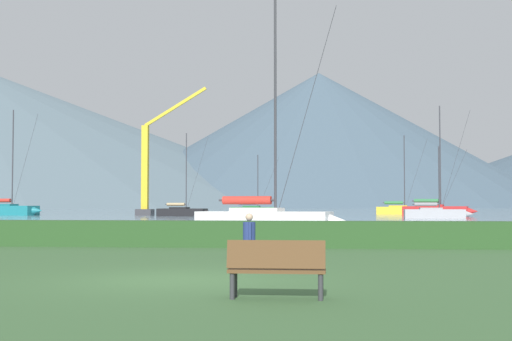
{
  "coord_description": "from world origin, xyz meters",
  "views": [
    {
      "loc": [
        3.06,
        -14.33,
        1.54
      ],
      "look_at": [
        -4.77,
        61.42,
        4.99
      ],
      "focal_mm": 50.76,
      "sensor_mm": 36.0,
      "label": 1
    }
  ],
  "objects_px": {
    "sailboat_slip_7": "(401,210)",
    "sailboat_slip_11": "(266,219)",
    "sailboat_slip_8": "(183,211)",
    "sailboat_slip_5": "(8,209)",
    "sailboat_slip_12": "(435,213)",
    "park_bench_near_path": "(276,266)",
    "person_seated_viewer": "(249,233)",
    "dock_crane": "(148,174)",
    "sailboat_slip_10": "(255,210)",
    "sailboat_slip_1": "(436,210)"
  },
  "relations": [
    {
      "from": "park_bench_near_path",
      "to": "dock_crane",
      "type": "bearing_deg",
      "value": 106.17
    },
    {
      "from": "sailboat_slip_7",
      "to": "sailboat_slip_12",
      "type": "xyz_separation_m",
      "value": [
        0.73,
        -27.14,
        -0.09
      ]
    },
    {
      "from": "sailboat_slip_8",
      "to": "sailboat_slip_1",
      "type": "bearing_deg",
      "value": 15.33
    },
    {
      "from": "park_bench_near_path",
      "to": "sailboat_slip_8",
      "type": "bearing_deg",
      "value": 103.14
    },
    {
      "from": "sailboat_slip_7",
      "to": "person_seated_viewer",
      "type": "bearing_deg",
      "value": -95.23
    },
    {
      "from": "dock_crane",
      "to": "park_bench_near_path",
      "type": "bearing_deg",
      "value": -74.13
    },
    {
      "from": "sailboat_slip_8",
      "to": "sailboat_slip_11",
      "type": "height_order",
      "value": "sailboat_slip_11"
    },
    {
      "from": "sailboat_slip_1",
      "to": "sailboat_slip_11",
      "type": "xyz_separation_m",
      "value": [
        -15.86,
        -49.79,
        -0.05
      ]
    },
    {
      "from": "park_bench_near_path",
      "to": "sailboat_slip_12",
      "type": "bearing_deg",
      "value": 80.04
    },
    {
      "from": "sailboat_slip_7",
      "to": "park_bench_near_path",
      "type": "distance_m",
      "value": 89.91
    },
    {
      "from": "sailboat_slip_8",
      "to": "dock_crane",
      "type": "relative_size",
      "value": 0.61
    },
    {
      "from": "sailboat_slip_5",
      "to": "park_bench_near_path",
      "type": "distance_m",
      "value": 86.09
    },
    {
      "from": "park_bench_near_path",
      "to": "dock_crane",
      "type": "height_order",
      "value": "dock_crane"
    },
    {
      "from": "sailboat_slip_7",
      "to": "person_seated_viewer",
      "type": "distance_m",
      "value": 81.12
    },
    {
      "from": "sailboat_slip_8",
      "to": "sailboat_slip_12",
      "type": "distance_m",
      "value": 29.6
    },
    {
      "from": "sailboat_slip_7",
      "to": "dock_crane",
      "type": "height_order",
      "value": "dock_crane"
    },
    {
      "from": "sailboat_slip_12",
      "to": "sailboat_slip_11",
      "type": "bearing_deg",
      "value": -109.48
    },
    {
      "from": "sailboat_slip_7",
      "to": "park_bench_near_path",
      "type": "relative_size",
      "value": 6.91
    },
    {
      "from": "sailboat_slip_7",
      "to": "sailboat_slip_12",
      "type": "height_order",
      "value": "sailboat_slip_7"
    },
    {
      "from": "sailboat_slip_7",
      "to": "sailboat_slip_11",
      "type": "xyz_separation_m",
      "value": [
        -13.02,
        -62.95,
        0.04
      ]
    },
    {
      "from": "sailboat_slip_10",
      "to": "park_bench_near_path",
      "type": "xyz_separation_m",
      "value": [
        9.76,
        -89.52,
        -0.07
      ]
    },
    {
      "from": "sailboat_slip_12",
      "to": "park_bench_near_path",
      "type": "xyz_separation_m",
      "value": [
        -11.26,
        -62.15,
        -0.03
      ]
    },
    {
      "from": "sailboat_slip_8",
      "to": "sailboat_slip_10",
      "type": "bearing_deg",
      "value": 76.76
    },
    {
      "from": "sailboat_slip_8",
      "to": "park_bench_near_path",
      "type": "relative_size",
      "value": 6.24
    },
    {
      "from": "sailboat_slip_8",
      "to": "sailboat_slip_5",
      "type": "bearing_deg",
      "value": 178.77
    },
    {
      "from": "sailboat_slip_5",
      "to": "sailboat_slip_10",
      "type": "bearing_deg",
      "value": 35.25
    },
    {
      "from": "sailboat_slip_7",
      "to": "sailboat_slip_12",
      "type": "relative_size",
      "value": 1.5
    },
    {
      "from": "sailboat_slip_11",
      "to": "dock_crane",
      "type": "relative_size",
      "value": 0.77
    },
    {
      "from": "sailboat_slip_1",
      "to": "dock_crane",
      "type": "xyz_separation_m",
      "value": [
        -35.23,
        0.82,
        4.47
      ]
    },
    {
      "from": "dock_crane",
      "to": "sailboat_slip_8",
      "type": "bearing_deg",
      "value": -40.05
    },
    {
      "from": "person_seated_viewer",
      "to": "sailboat_slip_8",
      "type": "bearing_deg",
      "value": 91.2
    },
    {
      "from": "sailboat_slip_7",
      "to": "sailboat_slip_11",
      "type": "relative_size",
      "value": 0.88
    },
    {
      "from": "sailboat_slip_11",
      "to": "sailboat_slip_12",
      "type": "xyz_separation_m",
      "value": [
        13.76,
        35.82,
        -0.14
      ]
    },
    {
      "from": "sailboat_slip_1",
      "to": "sailboat_slip_12",
      "type": "bearing_deg",
      "value": -84.11
    },
    {
      "from": "sailboat_slip_10",
      "to": "sailboat_slip_12",
      "type": "xyz_separation_m",
      "value": [
        21.02,
        -27.37,
        -0.04
      ]
    },
    {
      "from": "sailboat_slip_11",
      "to": "person_seated_viewer",
      "type": "relative_size",
      "value": 9.9
    },
    {
      "from": "sailboat_slip_5",
      "to": "person_seated_viewer",
      "type": "distance_m",
      "value": 77.43
    },
    {
      "from": "sailboat_slip_12",
      "to": "sailboat_slip_10",
      "type": "bearing_deg",
      "value": 129.05
    },
    {
      "from": "sailboat_slip_11",
      "to": "sailboat_slip_5",
      "type": "bearing_deg",
      "value": 137.27
    },
    {
      "from": "sailboat_slip_5",
      "to": "sailboat_slip_7",
      "type": "relative_size",
      "value": 1.23
    },
    {
      "from": "sailboat_slip_1",
      "to": "park_bench_near_path",
      "type": "xyz_separation_m",
      "value": [
        -13.36,
        -76.13,
        -0.21
      ]
    },
    {
      "from": "sailboat_slip_7",
      "to": "sailboat_slip_10",
      "type": "relative_size",
      "value": 1.3
    },
    {
      "from": "sailboat_slip_7",
      "to": "sailboat_slip_12",
      "type": "distance_m",
      "value": 27.15
    },
    {
      "from": "sailboat_slip_8",
      "to": "sailboat_slip_12",
      "type": "bearing_deg",
      "value": -12.04
    },
    {
      "from": "sailboat_slip_10",
      "to": "sailboat_slip_12",
      "type": "distance_m",
      "value": 34.51
    },
    {
      "from": "sailboat_slip_5",
      "to": "sailboat_slip_7",
      "type": "bearing_deg",
      "value": 25.98
    },
    {
      "from": "sailboat_slip_8",
      "to": "park_bench_near_path",
      "type": "xyz_separation_m",
      "value": [
        16.5,
        -72.43,
        -0.04
      ]
    },
    {
      "from": "person_seated_viewer",
      "to": "sailboat_slip_11",
      "type": "bearing_deg",
      "value": 81.27
    },
    {
      "from": "sailboat_slip_12",
      "to": "person_seated_viewer",
      "type": "distance_m",
      "value": 54.6
    },
    {
      "from": "dock_crane",
      "to": "sailboat_slip_10",
      "type": "bearing_deg",
      "value": 46.08
    }
  ]
}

